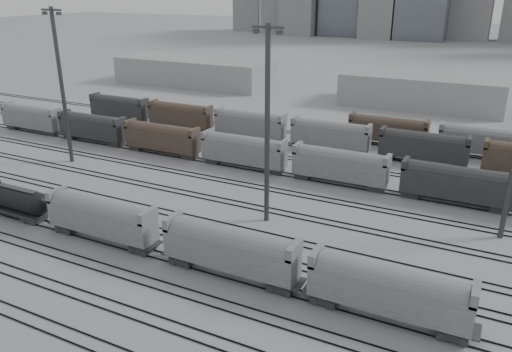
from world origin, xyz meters
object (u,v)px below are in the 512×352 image
at_px(hopper_car_b, 230,248).
at_px(hopper_car_c, 389,289).
at_px(hopper_car_a, 101,216).
at_px(light_mast_c, 267,122).

height_order(hopper_car_b, hopper_car_c, hopper_car_b).
height_order(hopper_car_a, hopper_car_b, hopper_car_b).
bearing_deg(hopper_car_a, hopper_car_b, 0.00).
xyz_separation_m(hopper_car_a, hopper_car_b, (17.75, 0.00, 0.07)).
xyz_separation_m(hopper_car_b, hopper_car_c, (16.61, 0.00, -0.06)).
xyz_separation_m(hopper_car_a, hopper_car_c, (34.36, 0.00, 0.01)).
bearing_deg(light_mast_c, hopper_car_b, -80.11).
bearing_deg(hopper_car_b, hopper_car_a, 180.00).
distance_m(hopper_car_c, light_mast_c, 25.75).
distance_m(hopper_car_a, hopper_car_b, 17.75).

